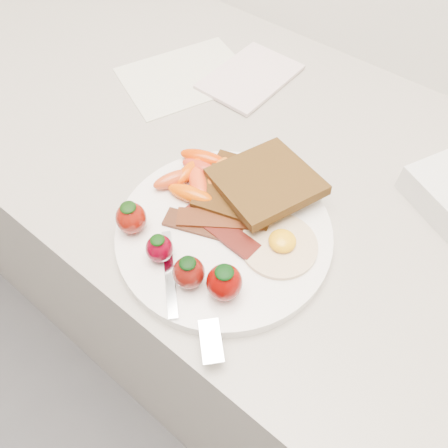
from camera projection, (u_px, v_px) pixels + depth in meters
The scene contains 11 objects.
counter at pixel (270, 308), 0.99m from camera, with size 2.00×0.60×0.90m, color gray.
plate at pixel (224, 233), 0.55m from camera, with size 0.27×0.27×0.02m, color white.
toast_lower at pixel (242, 189), 0.57m from camera, with size 0.10×0.10×0.01m, color #2F1E08.
toast_upper at pixel (266, 181), 0.56m from camera, with size 0.12×0.12×0.01m, color black.
fried_egg at pixel (280, 244), 0.52m from camera, with size 0.11×0.11×0.02m.
bacon_strips at pixel (216, 225), 0.54m from camera, with size 0.13×0.09×0.01m.
baby_carrots at pixel (197, 175), 0.58m from camera, with size 0.10×0.11×0.02m.
strawberries at pixel (179, 256), 0.49m from camera, with size 0.18×0.05×0.05m.
fork at pixel (187, 302), 0.48m from camera, with size 0.16×0.10×0.00m.
paper_sheet at pixel (186, 76), 0.75m from camera, with size 0.16×0.21×0.00m, color silver.
notepad at pixel (250, 77), 0.74m from camera, with size 0.11×0.17×0.01m, color silver.
Camera 1 is at (0.18, 1.31, 1.36)m, focal length 35.00 mm.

